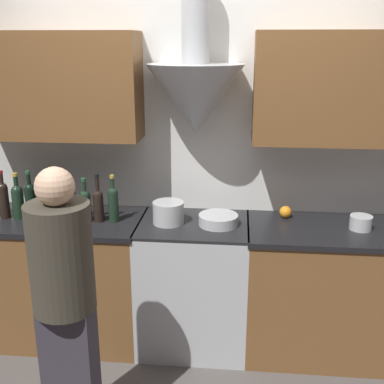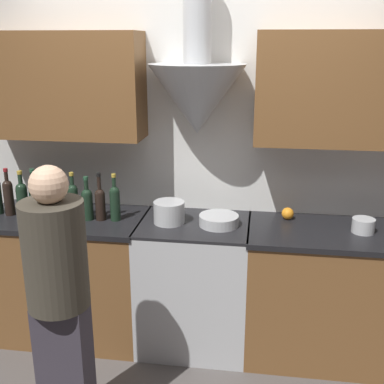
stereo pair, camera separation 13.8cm
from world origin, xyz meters
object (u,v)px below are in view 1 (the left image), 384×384
saucepan (361,223)px  wine_bottle_5 (58,202)px  stove_range (193,284)px  orange_fruit (286,212)px  wine_bottle_6 (71,201)px  wine_bottle_7 (85,204)px  person_foreground_left (65,301)px  wine_bottle_3 (31,199)px  mixing_bowl (218,220)px  wine_bottle_4 (45,202)px  wine_bottle_1 (4,198)px  wine_bottle_9 (113,202)px  stock_pot (168,213)px  wine_bottle_2 (18,200)px  wine_bottle_8 (98,203)px

saucepan → wine_bottle_5: bearing=-179.1°
stove_range → orange_fruit: 0.81m
wine_bottle_6 → wine_bottle_7: (0.10, -0.00, -0.01)m
saucepan → person_foreground_left: person_foreground_left is taller
orange_fruit → person_foreground_left: (-1.17, -1.12, -0.11)m
wine_bottle_3 → person_foreground_left: 1.11m
mixing_bowl → wine_bottle_5: bearing=-179.0°
wine_bottle_5 → wine_bottle_7: bearing=-0.3°
wine_bottle_4 → stove_range: bearing=1.6°
wine_bottle_7 → mixing_bowl: bearing=1.2°
wine_bottle_1 → person_foreground_left: bearing=-51.1°
wine_bottle_3 → wine_bottle_9: bearing=-0.1°
wine_bottle_7 → saucepan: size_ratio=2.12×
wine_bottle_3 → stove_range: bearing=1.1°
wine_bottle_9 → stock_pot: size_ratio=1.56×
wine_bottle_4 → mixing_bowl: wine_bottle_4 is taller
wine_bottle_2 → wine_bottle_8: (0.57, -0.01, -0.01)m
wine_bottle_1 → saucepan: bearing=0.5°
wine_bottle_4 → wine_bottle_7: (0.28, -0.01, -0.00)m
wine_bottle_3 → wine_bottle_5: bearing=-4.3°
wine_bottle_2 → wine_bottle_6: bearing=-1.6°
wine_bottle_5 → orange_fruit: (1.54, 0.20, -0.09)m
wine_bottle_4 → wine_bottle_8: 0.37m
wine_bottle_5 → stock_pot: 0.75m
stock_pot → mixing_bowl: stock_pot is taller
wine_bottle_3 → wine_bottle_6: (0.29, -0.01, -0.00)m
wine_bottle_9 → orange_fruit: size_ratio=3.96×
wine_bottle_6 → person_foreground_left: 0.99m
wine_bottle_8 → wine_bottle_9: 0.10m
person_foreground_left → wine_bottle_8: bearing=95.4°
wine_bottle_4 → person_foreground_left: bearing=-63.7°
wine_bottle_1 → wine_bottle_2: size_ratio=1.05×
wine_bottle_7 → saucepan: (1.82, 0.03, -0.08)m
wine_bottle_2 → wine_bottle_5: wine_bottle_5 is taller
wine_bottle_4 → wine_bottle_9: (0.47, 0.01, 0.01)m
wine_bottle_8 → wine_bottle_5: bearing=-178.6°
stock_pot → mixing_bowl: bearing=-0.2°
stove_range → saucepan: (1.09, -0.01, 0.50)m
stove_range → saucepan: saucepan is taller
orange_fruit → person_foreground_left: size_ratio=0.05×
wine_bottle_6 → orange_fruit: size_ratio=3.98×
wine_bottle_9 → stock_pot: 0.38m
stove_range → wine_bottle_7: (-0.73, -0.04, 0.58)m
wine_bottle_1 → wine_bottle_7: wine_bottle_1 is taller
wine_bottle_7 → wine_bottle_9: size_ratio=0.93×
wine_bottle_2 → wine_bottle_4: (0.20, -0.01, -0.01)m
stove_range → stock_pot: size_ratio=4.41×
wine_bottle_7 → wine_bottle_9: 0.19m
wine_bottle_1 → wine_bottle_8: 0.66m
wine_bottle_2 → wine_bottle_7: wine_bottle_2 is taller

